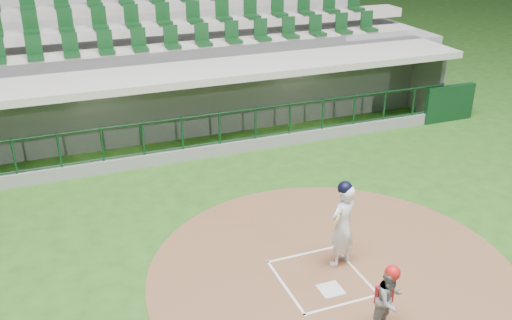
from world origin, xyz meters
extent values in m
plane|color=#224D16|center=(0.00, 0.00, 0.00)|extent=(120.00, 120.00, 0.00)
cylinder|color=brown|center=(0.30, -0.20, 0.01)|extent=(7.20, 7.20, 0.01)
cube|color=silver|center=(0.00, -0.70, 0.02)|extent=(0.43, 0.43, 0.02)
cube|color=white|center=(-0.75, -0.30, 0.02)|extent=(0.05, 1.80, 0.01)
cube|color=silver|center=(0.75, -0.30, 0.02)|extent=(0.05, 1.80, 0.01)
cube|color=white|center=(0.00, 0.55, 0.02)|extent=(1.55, 0.05, 0.01)
cube|color=white|center=(0.00, -1.15, 0.02)|extent=(1.55, 0.05, 0.01)
cube|color=slate|center=(0.00, 7.50, -0.55)|extent=(15.00, 3.00, 0.10)
cube|color=gray|center=(0.00, 9.10, 0.85)|extent=(15.00, 0.20, 2.70)
cube|color=#B1AE9D|center=(0.00, 8.98, 1.10)|extent=(13.50, 0.04, 0.90)
cube|color=gray|center=(7.50, 7.50, 0.85)|extent=(0.20, 3.00, 2.70)
cube|color=#A19E92|center=(0.00, 7.25, 2.30)|extent=(15.40, 3.50, 0.20)
cube|color=slate|center=(0.00, 5.95, 0.15)|extent=(15.00, 0.15, 0.40)
cube|color=black|center=(0.00, 5.95, 1.73)|extent=(15.00, 0.01, 0.95)
cube|color=brown|center=(0.00, 8.55, -0.28)|extent=(12.75, 0.40, 0.45)
cube|color=white|center=(-3.00, 7.50, 2.17)|extent=(1.30, 0.35, 0.04)
cube|color=white|center=(3.00, 7.50, 2.17)|extent=(1.30, 0.35, 0.04)
cube|color=black|center=(7.80, 5.90, 0.60)|extent=(1.80, 0.18, 1.20)
imported|color=maroon|center=(-5.03, 8.27, 0.27)|extent=(1.11, 0.81, 1.54)
imported|color=maroon|center=(-1.36, 8.25, 0.37)|extent=(1.10, 0.80, 1.73)
imported|color=#B2131C|center=(1.28, 8.22, 0.27)|extent=(0.76, 0.50, 1.54)
imported|color=#B11513|center=(5.89, 8.31, 0.44)|extent=(1.84, 1.11, 1.89)
cube|color=gray|center=(0.00, 10.75, 1.15)|extent=(17.00, 6.50, 2.50)
cube|color=#A19D92|center=(0.00, 9.25, 2.30)|extent=(16.60, 0.95, 0.30)
cube|color=#9C978D|center=(0.00, 10.20, 2.85)|extent=(16.60, 0.95, 0.30)
cube|color=gray|center=(0.00, 11.15, 3.40)|extent=(16.60, 0.95, 0.30)
cube|color=gray|center=(0.00, 14.10, 2.53)|extent=(17.00, 0.25, 5.05)
imported|color=white|center=(0.58, 0.01, 0.88)|extent=(0.74, 0.61, 1.74)
sphere|color=black|center=(0.58, 0.01, 1.69)|extent=(0.28, 0.28, 0.28)
cylinder|color=#AD804F|center=(0.33, -0.24, 1.25)|extent=(0.58, 0.79, 0.39)
imported|color=gray|center=(0.38, -1.97, 0.61)|extent=(0.68, 0.60, 1.19)
sphere|color=#B51613|center=(0.38, -1.97, 1.15)|extent=(0.26, 0.26, 0.26)
cube|color=maroon|center=(0.38, -1.82, 0.62)|extent=(0.32, 0.10, 0.35)
camera|label=1|loc=(-4.40, -8.24, 6.60)|focal=40.00mm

